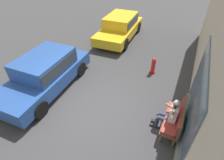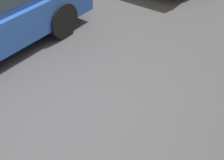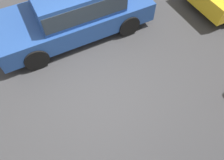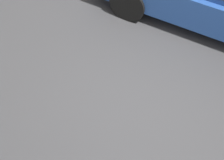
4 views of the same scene
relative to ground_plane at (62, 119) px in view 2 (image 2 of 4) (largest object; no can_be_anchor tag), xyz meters
The scene contains 1 object.
ground_plane is the anchor object (origin of this frame).
Camera 2 is at (2.17, 2.60, 3.18)m, focal length 55.00 mm.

